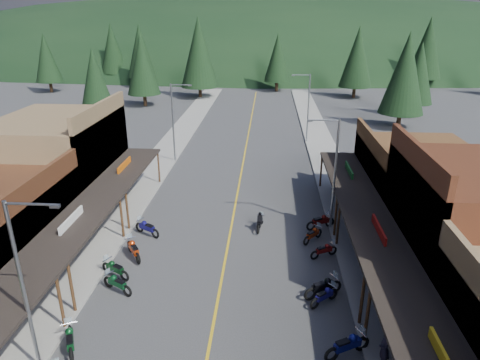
% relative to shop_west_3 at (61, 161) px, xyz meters
% --- Properties ---
extents(ground, '(220.00, 220.00, 0.00)m').
position_rel_shop_west_3_xyz_m(ground, '(13.78, -11.30, -3.52)').
color(ground, '#38383A').
rests_on(ground, ground).
extents(centerline, '(0.15, 90.00, 0.01)m').
position_rel_shop_west_3_xyz_m(centerline, '(13.78, 8.70, -3.51)').
color(centerline, gold).
rests_on(centerline, ground).
extents(sidewalk_west, '(3.40, 94.00, 0.15)m').
position_rel_shop_west_3_xyz_m(sidewalk_west, '(5.08, 8.70, -3.44)').
color(sidewalk_west, gray).
rests_on(sidewalk_west, ground).
extents(sidewalk_east, '(3.40, 94.00, 0.15)m').
position_rel_shop_west_3_xyz_m(sidewalk_east, '(22.48, 8.70, -3.44)').
color(sidewalk_east, gray).
rests_on(sidewalk_east, ground).
extents(shop_west_3, '(10.90, 10.20, 8.20)m').
position_rel_shop_west_3_xyz_m(shop_west_3, '(0.00, 0.00, 0.00)').
color(shop_west_3, brown).
rests_on(shop_west_3, ground).
extents(shop_east_2, '(10.90, 9.00, 8.20)m').
position_rel_shop_west_3_xyz_m(shop_east_2, '(27.57, -9.60, -0.00)').
color(shop_east_2, '#562B19').
rests_on(shop_east_2, ground).
extents(shop_east_3, '(10.90, 10.20, 6.20)m').
position_rel_shop_west_3_xyz_m(shop_east_3, '(27.54, 0.00, -0.99)').
color(shop_east_3, '#4C2D16').
rests_on(shop_east_3, ground).
extents(streetlight_0, '(2.16, 0.18, 8.00)m').
position_rel_shop_west_3_xyz_m(streetlight_0, '(6.83, -17.30, 0.94)').
color(streetlight_0, gray).
rests_on(streetlight_0, ground).
extents(streetlight_1, '(2.16, 0.18, 8.00)m').
position_rel_shop_west_3_xyz_m(streetlight_1, '(6.83, 10.70, 0.94)').
color(streetlight_1, gray).
rests_on(streetlight_1, ground).
extents(streetlight_2, '(2.16, 0.18, 8.00)m').
position_rel_shop_west_3_xyz_m(streetlight_2, '(20.74, -3.30, 0.94)').
color(streetlight_2, gray).
rests_on(streetlight_2, ground).
extents(streetlight_3, '(2.16, 0.18, 8.00)m').
position_rel_shop_west_3_xyz_m(streetlight_3, '(20.74, 18.70, 0.94)').
color(streetlight_3, gray).
rests_on(streetlight_3, ground).
extents(ridge_hill, '(310.00, 140.00, 60.00)m').
position_rel_shop_west_3_xyz_m(ridge_hill, '(13.78, 123.70, -3.52)').
color(ridge_hill, black).
rests_on(ridge_hill, ground).
extents(pine_0, '(5.04, 5.04, 11.00)m').
position_rel_shop_west_3_xyz_m(pine_0, '(-26.22, 50.70, 2.96)').
color(pine_0, black).
rests_on(pine_0, ground).
extents(pine_1, '(5.88, 5.88, 12.50)m').
position_rel_shop_west_3_xyz_m(pine_1, '(-10.22, 58.70, 3.72)').
color(pine_1, black).
rests_on(pine_1, ground).
extents(pine_2, '(6.72, 6.72, 14.00)m').
position_rel_shop_west_3_xyz_m(pine_2, '(3.78, 46.70, 4.47)').
color(pine_2, black).
rests_on(pine_2, ground).
extents(pine_3, '(5.04, 5.04, 11.00)m').
position_rel_shop_west_3_xyz_m(pine_3, '(17.78, 54.70, 2.96)').
color(pine_3, black).
rests_on(pine_3, ground).
extents(pine_4, '(5.88, 5.88, 12.50)m').
position_rel_shop_west_3_xyz_m(pine_4, '(31.78, 48.70, 3.72)').
color(pine_4, black).
rests_on(pine_4, ground).
extents(pine_5, '(6.72, 6.72, 14.00)m').
position_rel_shop_west_3_xyz_m(pine_5, '(47.78, 60.70, 4.47)').
color(pine_5, black).
rests_on(pine_5, ground).
extents(pine_7, '(5.88, 5.88, 12.50)m').
position_rel_shop_west_3_xyz_m(pine_7, '(-18.22, 64.70, 3.72)').
color(pine_7, black).
rests_on(pine_7, ground).
extents(pine_8, '(4.48, 4.48, 10.00)m').
position_rel_shop_west_3_xyz_m(pine_8, '(-8.22, 28.70, 2.46)').
color(pine_8, black).
rests_on(pine_8, ground).
extents(pine_9, '(4.93, 4.93, 10.80)m').
position_rel_shop_west_3_xyz_m(pine_9, '(37.78, 33.70, 2.86)').
color(pine_9, black).
rests_on(pine_9, ground).
extents(pine_10, '(5.38, 5.38, 11.60)m').
position_rel_shop_west_3_xyz_m(pine_10, '(-4.22, 38.70, 3.27)').
color(pine_10, black).
rests_on(pine_10, ground).
extents(pine_11, '(5.82, 5.82, 12.40)m').
position_rel_shop_west_3_xyz_m(pine_11, '(33.78, 26.70, 3.67)').
color(pine_11, black).
rests_on(pine_11, ground).
extents(bike_west_6, '(1.59, 2.26, 1.23)m').
position_rel_shop_west_3_xyz_m(bike_west_6, '(7.53, -16.08, -2.90)').
color(bike_west_6, '#0C3F1B').
rests_on(bike_west_6, ground).
extents(bike_west_7, '(2.17, 1.64, 1.20)m').
position_rel_shop_west_3_xyz_m(bike_west_7, '(8.19, -11.64, -2.92)').
color(bike_west_7, '#0C3F1E').
rests_on(bike_west_7, ground).
extents(bike_west_8, '(2.19, 1.66, 1.21)m').
position_rel_shop_west_3_xyz_m(bike_west_8, '(7.59, -10.25, -2.91)').
color(bike_west_8, '#0B3717').
rests_on(bike_west_8, ground).
extents(bike_west_9, '(1.93, 2.34, 1.32)m').
position_rel_shop_west_3_xyz_m(bike_west_9, '(8.03, -8.09, -2.86)').
color(bike_west_9, '#BA340D').
rests_on(bike_west_9, ground).
extents(bike_west_10, '(2.25, 1.76, 1.25)m').
position_rel_shop_west_3_xyz_m(bike_west_10, '(8.08, -5.13, -2.90)').
color(bike_west_10, navy).
rests_on(bike_west_10, ground).
extents(bike_east_6, '(2.42, 1.78, 1.33)m').
position_rel_shop_west_3_xyz_m(bike_east_6, '(20.02, -15.62, -2.85)').
color(bike_east_6, navy).
rests_on(bike_east_6, ground).
extents(bike_east_7, '(1.91, 1.74, 1.11)m').
position_rel_shop_west_3_xyz_m(bike_east_7, '(19.43, -11.95, -2.96)').
color(bike_east_7, navy).
rests_on(bike_east_7, ground).
extents(bike_east_8, '(2.39, 1.76, 1.31)m').
position_rel_shop_west_3_xyz_m(bike_east_8, '(19.44, -11.29, -2.86)').
color(bike_east_8, black).
rests_on(bike_east_8, ground).
extents(bike_east_9, '(1.97, 1.45, 1.08)m').
position_rel_shop_west_3_xyz_m(bike_east_9, '(19.96, -7.23, -2.98)').
color(bike_east_9, maroon).
rests_on(bike_east_9, ground).
extents(bike_east_10, '(1.77, 1.94, 1.13)m').
position_rel_shop_west_3_xyz_m(bike_east_10, '(19.44, -5.24, -2.95)').
color(bike_east_10, '#992C0A').
rests_on(bike_east_10, ground).
extents(bike_east_11, '(2.29, 1.60, 1.25)m').
position_rel_shop_west_3_xyz_m(bike_east_11, '(20.16, -3.36, -2.89)').
color(bike_east_11, '#64100D').
rests_on(bike_east_11, ground).
extents(rider_on_bike, '(0.89, 1.96, 1.44)m').
position_rel_shop_west_3_xyz_m(rider_on_bike, '(15.85, -3.78, -2.94)').
color(rider_on_bike, black).
rests_on(rider_on_bike, ground).
extents(pedestrian_east_a, '(0.51, 0.73, 1.90)m').
position_rel_shop_west_3_xyz_m(pedestrian_east_a, '(21.42, -16.24, -2.42)').
color(pedestrian_east_a, '#252030').
rests_on(pedestrian_east_a, sidewalk_east).
extents(pedestrian_east_b, '(1.05, 0.79, 1.92)m').
position_rel_shop_west_3_xyz_m(pedestrian_east_b, '(22.12, 3.82, -2.41)').
color(pedestrian_east_b, brown).
rests_on(pedestrian_east_b, sidewalk_east).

